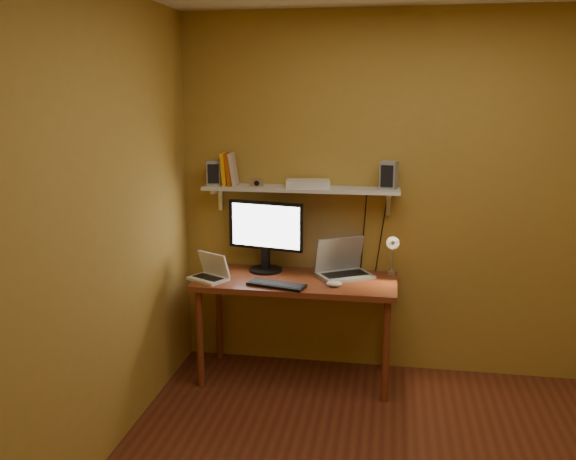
% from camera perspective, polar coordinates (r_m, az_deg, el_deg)
% --- Properties ---
extents(room, '(3.44, 3.24, 2.64)m').
position_cam_1_polar(room, '(2.87, 12.76, -2.13)').
color(room, '#5C2917').
rests_on(room, ground).
extents(desk, '(1.40, 0.60, 0.75)m').
position_cam_1_polar(desk, '(4.32, 0.77, -5.69)').
color(desk, brown).
rests_on(desk, ground).
extents(wall_shelf, '(1.40, 0.25, 0.21)m').
position_cam_1_polar(wall_shelf, '(4.34, 1.20, 3.84)').
color(wall_shelf, silver).
rests_on(wall_shelf, room).
extents(monitor, '(0.57, 0.29, 0.52)m').
position_cam_1_polar(monitor, '(4.42, -2.12, -0.23)').
color(monitor, black).
rests_on(monitor, desk).
extents(laptop, '(0.45, 0.41, 0.27)m').
position_cam_1_polar(laptop, '(4.38, 5.11, -3.34)').
color(laptop, gray).
rests_on(laptop, desk).
extents(netbook, '(0.31, 0.28, 0.19)m').
position_cam_1_polar(netbook, '(4.30, -7.24, -3.92)').
color(netbook, white).
rests_on(netbook, desk).
extents(keyboard, '(0.42, 0.23, 0.02)m').
position_cam_1_polar(keyboard, '(4.13, -1.08, -5.16)').
color(keyboard, black).
rests_on(keyboard, desk).
extents(mouse, '(0.11, 0.07, 0.04)m').
position_cam_1_polar(mouse, '(4.13, 4.34, -5.04)').
color(mouse, white).
rests_on(mouse, desk).
extents(desk_lamp, '(0.09, 0.23, 0.38)m').
position_cam_1_polar(desk_lamp, '(4.31, 9.75, -1.83)').
color(desk_lamp, silver).
rests_on(desk_lamp, desk).
extents(speaker_left, '(0.12, 0.12, 0.18)m').
position_cam_1_polar(speaker_left, '(4.46, -7.02, 5.32)').
color(speaker_left, gray).
rests_on(speaker_left, wall_shelf).
extents(speaker_right, '(0.13, 0.13, 0.19)m').
position_cam_1_polar(speaker_right, '(4.28, 9.43, 5.08)').
color(speaker_right, gray).
rests_on(speaker_right, wall_shelf).
extents(books, '(0.13, 0.16, 0.23)m').
position_cam_1_polar(books, '(4.44, -5.55, 5.69)').
color(books, orange).
rests_on(books, wall_shelf).
extents(shelf_camera, '(0.11, 0.06, 0.06)m').
position_cam_1_polar(shelf_camera, '(4.33, -2.96, 4.42)').
color(shelf_camera, silver).
rests_on(shelf_camera, wall_shelf).
extents(router, '(0.33, 0.24, 0.05)m').
position_cam_1_polar(router, '(4.32, 1.89, 4.35)').
color(router, white).
rests_on(router, wall_shelf).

